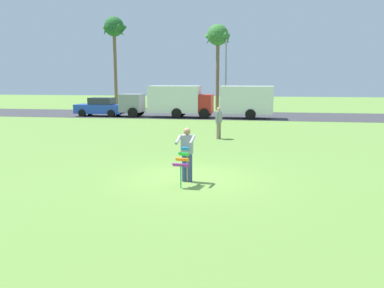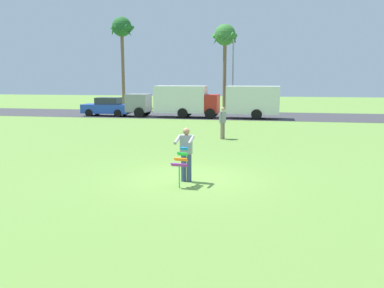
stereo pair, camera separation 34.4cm
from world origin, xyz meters
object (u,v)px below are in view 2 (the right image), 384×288
kite_held (181,161)px  person_walker_near (223,122)px  palm_tree_left_near (122,31)px  streetlight_pole (233,70)px  person_kite_flyer (186,152)px  parked_truck_grey_van (171,100)px  parked_truck_red_cab (243,101)px  palm_tree_right_near (225,39)px  parked_car_blue (107,107)px

kite_held → person_walker_near: bearing=89.0°
palm_tree_left_near → streetlight_pole: bearing=-10.1°
person_kite_flyer → parked_truck_grey_van: size_ratio=0.26×
streetlight_pole → person_walker_near: streetlight_pole is taller
kite_held → parked_truck_grey_van: parked_truck_grey_van is taller
kite_held → streetlight_pole: streetlight_pole is taller
parked_truck_red_cab → palm_tree_right_near: bearing=106.2°
streetlight_pole → palm_tree_right_near: bearing=147.9°
parked_truck_grey_van → parked_truck_red_cab: 5.95m
palm_tree_left_near → person_walker_near: bearing=-57.7°
parked_car_blue → parked_truck_red_cab: 11.65m
parked_truck_red_cab → streetlight_pole: 8.07m
kite_held → person_walker_near: 9.88m
person_kite_flyer → streetlight_pole: size_ratio=0.25×
kite_held → person_walker_near: size_ratio=0.68×
parked_truck_grey_van → person_walker_near: (5.58, -11.39, -0.48)m
parked_car_blue → palm_tree_right_near: bearing=41.0°
person_kite_flyer → parked_car_blue: (-11.11, 20.64, -0.18)m
parked_car_blue → palm_tree_left_near: bearing=102.0°
palm_tree_left_near → streetlight_pole: palm_tree_left_near is taller
parked_car_blue → parked_truck_grey_van: bearing=0.0°
person_kite_flyer → palm_tree_right_near: (-1.84, 28.72, 6.17)m
parked_car_blue → palm_tree_left_near: 12.40m
parked_truck_red_cab → palm_tree_left_near: 18.10m
palm_tree_left_near → parked_car_blue: bearing=-78.0°
person_walker_near → parked_truck_red_cab: bearing=88.1°
palm_tree_left_near → palm_tree_right_near: size_ratio=1.14×
parked_truck_red_cab → person_kite_flyer: bearing=-91.4°
person_walker_near → palm_tree_right_near: bearing=95.8°
person_kite_flyer → parked_car_blue: person_kite_flyer is taller
parked_car_blue → palm_tree_right_near: 13.84m
parked_truck_grey_van → person_walker_near: parked_truck_grey_van is taller
kite_held → palm_tree_left_near: size_ratio=0.12×
parked_truck_red_cab → palm_tree_right_near: 10.16m
palm_tree_right_near → person_walker_near: 20.52m
parked_car_blue → palm_tree_left_near: (-2.06, 9.69, 7.46)m
kite_held → parked_truck_red_cab: bearing=88.5°
kite_held → palm_tree_right_near: (-1.80, 29.35, 6.32)m
person_kite_flyer → parked_truck_grey_van: bearing=104.7°
parked_car_blue → parked_truck_grey_van: parked_truck_grey_van is taller
parked_truck_grey_van → palm_tree_right_near: 10.52m
person_kite_flyer → streetlight_pole: (-0.94, 28.15, 3.05)m
kite_held → palm_tree_left_near: 34.45m
parked_truck_red_cab → person_walker_near: bearing=-91.9°
parked_car_blue → palm_tree_right_near: (9.28, 8.07, 6.35)m
parked_truck_grey_van → kite_held: bearing=-75.8°
parked_truck_grey_van → person_kite_flyer: bearing=-75.3°
person_kite_flyer → palm_tree_left_near: 33.86m
palm_tree_right_near → streetlight_pole: size_ratio=1.22×
parked_car_blue → streetlight_pole: size_ratio=0.60×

